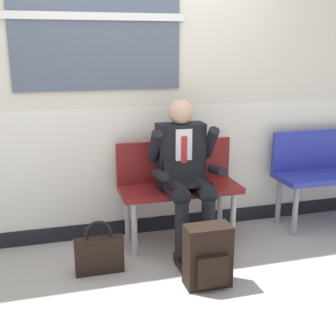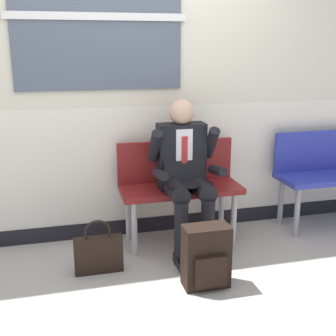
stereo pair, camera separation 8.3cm
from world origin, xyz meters
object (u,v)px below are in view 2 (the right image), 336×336
(bench_with_person, at_px, (179,182))
(backpack, at_px, (206,257))
(handbag, at_px, (99,253))
(person_seated, at_px, (185,172))

(bench_with_person, bearing_deg, backpack, -91.78)
(bench_with_person, distance_m, handbag, 0.95)
(bench_with_person, xyz_separation_m, person_seated, (0.00, -0.19, 0.14))
(bench_with_person, height_order, person_seated, person_seated)
(person_seated, bearing_deg, handbag, -162.52)
(person_seated, relative_size, handbag, 2.94)
(backpack, height_order, handbag, backpack)
(person_seated, xyz_separation_m, backpack, (-0.03, -0.64, -0.46))
(backpack, relative_size, handbag, 1.07)
(bench_with_person, height_order, backpack, bench_with_person)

